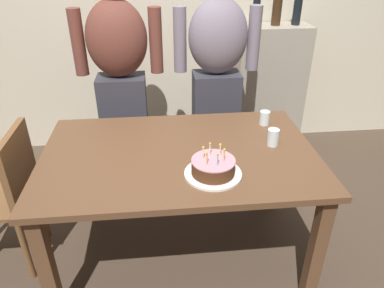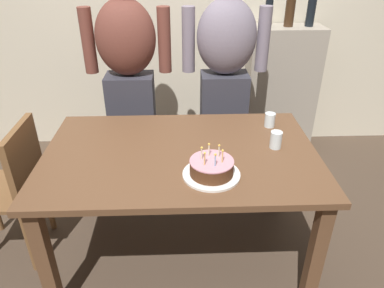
{
  "view_description": "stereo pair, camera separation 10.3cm",
  "coord_description": "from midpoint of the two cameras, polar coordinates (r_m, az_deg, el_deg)",
  "views": [
    {
      "loc": [
        -0.1,
        -1.69,
        1.75
      ],
      "look_at": [
        0.06,
        -0.09,
        0.84
      ],
      "focal_mm": 33.64,
      "sensor_mm": 36.0,
      "label": 1
    },
    {
      "loc": [
        0.0,
        -1.7,
        1.75
      ],
      "look_at": [
        0.06,
        -0.09,
        0.84
      ],
      "focal_mm": 33.64,
      "sensor_mm": 36.0,
      "label": 2
    }
  ],
  "objects": [
    {
      "name": "dining_chair",
      "position": [
        2.34,
        -28.42,
        -6.38
      ],
      "size": [
        0.42,
        0.42,
        0.87
      ],
      "rotation": [
        0.0,
        0.0,
        -1.57
      ],
      "color": "brown",
      "rests_on": "ground_plane"
    },
    {
      "name": "shelf_cabinet",
      "position": [
        3.38,
        11.14,
        8.69
      ],
      "size": [
        0.61,
        0.3,
        1.38
      ],
      "color": "#9E9384",
      "rests_on": "ground_plane"
    },
    {
      "name": "water_glass_far",
      "position": [
        2.29,
        10.16,
        4.09
      ],
      "size": [
        0.06,
        0.06,
        0.09
      ],
      "primitive_type": "cylinder",
      "color": "silver",
      "rests_on": "dining_table"
    },
    {
      "name": "dining_table",
      "position": [
        2.03,
        -3.43,
        -3.65
      ],
      "size": [
        1.5,
        0.96,
        0.74
      ],
      "color": "brown",
      "rests_on": "ground_plane"
    },
    {
      "name": "person_woman_cardigan",
      "position": [
        2.65,
        2.79,
        10.19
      ],
      "size": [
        0.61,
        0.27,
        1.66
      ],
      "rotation": [
        0.0,
        0.0,
        3.14
      ],
      "color": "#33333D",
      "rests_on": "ground_plane"
    },
    {
      "name": "person_man_bearded",
      "position": [
        2.64,
        -12.31,
        9.48
      ],
      "size": [
        0.61,
        0.27,
        1.66
      ],
      "rotation": [
        0.0,
        0.0,
        3.14
      ],
      "color": "#33333D",
      "rests_on": "ground_plane"
    },
    {
      "name": "birthday_cake",
      "position": [
        1.76,
        1.69,
        -3.85
      ],
      "size": [
        0.29,
        0.29,
        0.16
      ],
      "color": "white",
      "rests_on": "dining_table"
    },
    {
      "name": "back_wall",
      "position": [
        3.28,
        -5.22,
        21.52
      ],
      "size": [
        5.2,
        0.1,
        2.6
      ],
      "primitive_type": "cube",
      "color": "beige",
      "rests_on": "ground_plane"
    },
    {
      "name": "ground_plane",
      "position": [
        2.44,
        -2.96,
        -16.42
      ],
      "size": [
        10.0,
        10.0,
        0.0
      ],
      "primitive_type": "plane",
      "color": "#47382B"
    },
    {
      "name": "water_glass_near",
      "position": [
        2.06,
        11.32,
        1.04
      ],
      "size": [
        0.07,
        0.07,
        0.1
      ],
      "primitive_type": "cylinder",
      "color": "silver",
      "rests_on": "dining_table"
    }
  ]
}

